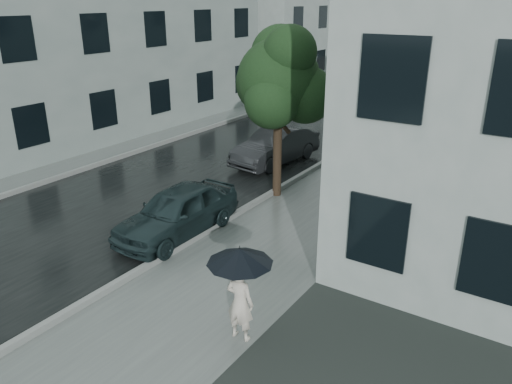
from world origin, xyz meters
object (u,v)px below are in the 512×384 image
Objects in this scene: lamp_post at (388,76)px; car_near at (177,211)px; pedestrian at (240,303)px; car_far at (276,146)px; street_tree at (280,79)px.

lamp_post is 12.12m from car_near.
pedestrian is 4.73m from car_near.
car_near is at bearing -74.89° from car_far.
street_tree is 1.37× the size of car_near.
car_far is (-4.91, 9.37, -0.09)m from pedestrian.
pedestrian is 0.30× the size of lamp_post.
street_tree is 7.96m from lamp_post.
car_far is at bearing -103.36° from lamp_post.
lamp_post reaches higher than pedestrian.
street_tree reaches higher than car_far.
car_far is at bearing -65.47° from pedestrian.
lamp_post is at bearing 84.16° from car_near.
street_tree is at bearing -50.69° from car_far.
street_tree is 5.03m from car_near.
pedestrian is 0.38× the size of car_far.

